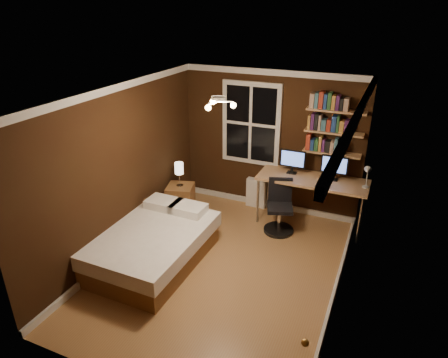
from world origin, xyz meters
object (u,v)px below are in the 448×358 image
at_px(monitor_right, 334,168).
at_px(desk, 312,182).
at_px(nightstand, 181,200).
at_px(radiator, 256,193).
at_px(bedside_lamp, 179,175).
at_px(office_chair, 279,213).
at_px(monitor_left, 293,162).
at_px(bed, 153,245).
at_px(desk_lamp, 367,176).

bearing_deg(monitor_right, desk, -163.86).
distance_m(nightstand, radiator, 1.40).
distance_m(nightstand, bedside_lamp, 0.49).
height_order(desk, office_chair, office_chair).
bearing_deg(desk, monitor_left, 166.60).
relative_size(bedside_lamp, monitor_right, 1.02).
relative_size(monitor_right, office_chair, 0.48).
distance_m(bed, desk, 2.76).
bearing_deg(radiator, desk_lamp, -10.31).
xyz_separation_m(nightstand, monitor_left, (1.80, 0.66, 0.78)).
bearing_deg(desk_lamp, bed, -144.90).
bearing_deg(radiator, nightstand, -143.97).
bearing_deg(desk_lamp, nightstand, -170.83).
distance_m(nightstand, monitor_left, 2.07).
bearing_deg(radiator, bed, -110.12).
distance_m(monitor_left, desk_lamp, 1.21).
distance_m(desk, monitor_left, 0.47).
bearing_deg(desk_lamp, office_chair, -165.50).
relative_size(bed, radiator, 3.50).
bearing_deg(monitor_left, desk, -13.40).
height_order(bedside_lamp, radiator, bedside_lamp).
xyz_separation_m(monitor_left, desk_lamp, (1.20, -0.18, 0.01)).
bearing_deg(radiator, bedside_lamp, -143.97).
bearing_deg(radiator, office_chair, -46.47).
xyz_separation_m(bed, radiator, (0.82, 2.23, -0.00)).
height_order(radiator, monitor_right, monitor_right).
relative_size(radiator, desk_lamp, 1.24).
height_order(nightstand, desk_lamp, desk_lamp).
distance_m(monitor_right, desk_lamp, 0.55).
height_order(monitor_left, desk_lamp, desk_lamp).
bearing_deg(monitor_right, nightstand, -165.07).
bearing_deg(bed, nightstand, 103.55).
bearing_deg(monitor_left, nightstand, -159.81).
relative_size(nightstand, monitor_right, 1.30).
bearing_deg(bedside_lamp, monitor_left, 20.19).
bearing_deg(bed, desk, 47.52).
distance_m(desk, desk_lamp, 0.88).
xyz_separation_m(nightstand, bedside_lamp, (0.00, 0.00, 0.49)).
height_order(nightstand, monitor_right, monitor_right).
bearing_deg(monitor_right, monitor_left, 180.00).
height_order(bed, bedside_lamp, bedside_lamp).
xyz_separation_m(desk, office_chair, (-0.41, -0.41, -0.46)).
xyz_separation_m(nightstand, monitor_right, (2.48, 0.66, 0.78)).
relative_size(bedside_lamp, monitor_left, 1.02).
xyz_separation_m(radiator, monitor_left, (0.67, -0.16, 0.78)).
distance_m(radiator, office_chair, 0.91).
xyz_separation_m(nightstand, desk, (2.18, 0.57, 0.51)).
xyz_separation_m(desk, monitor_left, (-0.37, 0.09, 0.27)).
bearing_deg(monitor_right, bed, -136.38).
bearing_deg(desk_lamp, desk, 173.87).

